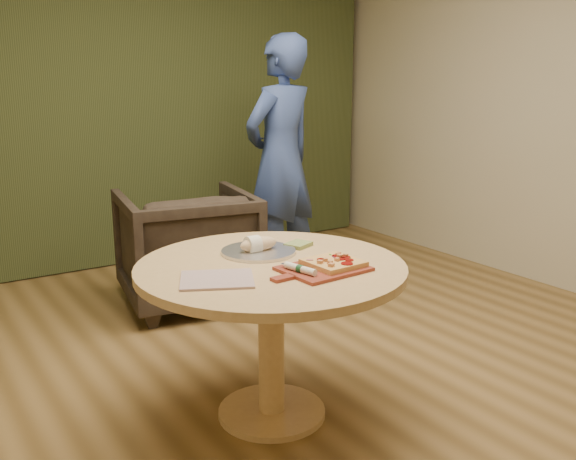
{
  "coord_description": "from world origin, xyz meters",
  "views": [
    {
      "loc": [
        -1.75,
        -2.32,
        1.59
      ],
      "look_at": [
        -0.07,
        0.25,
        0.83
      ],
      "focal_mm": 40.0,
      "sensor_mm": 36.0,
      "label": 1
    }
  ],
  "objects_px": {
    "serving_tray": "(259,251)",
    "flatbread_pizza": "(334,262)",
    "pizza_paddle": "(322,269)",
    "cutlery_roll": "(300,269)",
    "armchair": "(187,242)",
    "person_standing": "(281,160)",
    "bread_roll": "(257,244)",
    "pedestal_table": "(271,294)"
  },
  "relations": [
    {
      "from": "bread_roll",
      "to": "armchair",
      "type": "relative_size",
      "value": 0.22
    },
    {
      "from": "pizza_paddle",
      "to": "cutlery_roll",
      "type": "relative_size",
      "value": 2.29
    },
    {
      "from": "serving_tray",
      "to": "armchair",
      "type": "xyz_separation_m",
      "value": [
        0.27,
        1.44,
        -0.31
      ]
    },
    {
      "from": "flatbread_pizza",
      "to": "serving_tray",
      "type": "bearing_deg",
      "value": 110.72
    },
    {
      "from": "serving_tray",
      "to": "flatbread_pizza",
      "type": "bearing_deg",
      "value": -69.28
    },
    {
      "from": "pizza_paddle",
      "to": "cutlery_roll",
      "type": "bearing_deg",
      "value": 177.38
    },
    {
      "from": "cutlery_roll",
      "to": "serving_tray",
      "type": "relative_size",
      "value": 0.56
    },
    {
      "from": "pizza_paddle",
      "to": "armchair",
      "type": "relative_size",
      "value": 0.51
    },
    {
      "from": "flatbread_pizza",
      "to": "bread_roll",
      "type": "distance_m",
      "value": 0.43
    },
    {
      "from": "serving_tray",
      "to": "armchair",
      "type": "bearing_deg",
      "value": 79.35
    },
    {
      "from": "flatbread_pizza",
      "to": "bread_roll",
      "type": "height_order",
      "value": "bread_roll"
    },
    {
      "from": "pedestal_table",
      "to": "armchair",
      "type": "xyz_separation_m",
      "value": [
        0.32,
        1.63,
        -0.16
      ]
    },
    {
      "from": "cutlery_roll",
      "to": "armchair",
      "type": "xyz_separation_m",
      "value": [
        0.3,
        1.84,
        -0.33
      ]
    },
    {
      "from": "bread_roll",
      "to": "armchair",
      "type": "bearing_deg",
      "value": 79.01
    },
    {
      "from": "cutlery_roll",
      "to": "bread_roll",
      "type": "xyz_separation_m",
      "value": [
        0.02,
        0.4,
        0.01
      ]
    },
    {
      "from": "armchair",
      "to": "person_standing",
      "type": "xyz_separation_m",
      "value": [
        0.88,
        0.16,
        0.49
      ]
    },
    {
      "from": "flatbread_pizza",
      "to": "serving_tray",
      "type": "relative_size",
      "value": 0.65
    },
    {
      "from": "armchair",
      "to": "pedestal_table",
      "type": "bearing_deg",
      "value": 88.87
    },
    {
      "from": "cutlery_roll",
      "to": "armchair",
      "type": "relative_size",
      "value": 0.22
    },
    {
      "from": "armchair",
      "to": "person_standing",
      "type": "relative_size",
      "value": 0.48
    },
    {
      "from": "cutlery_roll",
      "to": "bread_roll",
      "type": "relative_size",
      "value": 1.03
    },
    {
      "from": "pizza_paddle",
      "to": "flatbread_pizza",
      "type": "height_order",
      "value": "flatbread_pizza"
    },
    {
      "from": "person_standing",
      "to": "cutlery_roll",
      "type": "bearing_deg",
      "value": 44.66
    },
    {
      "from": "pedestal_table",
      "to": "serving_tray",
      "type": "relative_size",
      "value": 3.43
    },
    {
      "from": "pizza_paddle",
      "to": "flatbread_pizza",
      "type": "distance_m",
      "value": 0.07
    },
    {
      "from": "pizza_paddle",
      "to": "cutlery_roll",
      "type": "distance_m",
      "value": 0.12
    },
    {
      "from": "person_standing",
      "to": "armchair",
      "type": "bearing_deg",
      "value": -4.62
    },
    {
      "from": "armchair",
      "to": "serving_tray",
      "type": "bearing_deg",
      "value": 89.28
    },
    {
      "from": "pizza_paddle",
      "to": "armchair",
      "type": "bearing_deg",
      "value": 80.63
    },
    {
      "from": "pedestal_table",
      "to": "bread_roll",
      "type": "height_order",
      "value": "bread_roll"
    },
    {
      "from": "cutlery_roll",
      "to": "person_standing",
      "type": "xyz_separation_m",
      "value": [
        1.18,
        1.99,
        0.16
      ]
    },
    {
      "from": "cutlery_roll",
      "to": "person_standing",
      "type": "bearing_deg",
      "value": 47.28
    },
    {
      "from": "armchair",
      "to": "pizza_paddle",
      "type": "bearing_deg",
      "value": 94.09
    },
    {
      "from": "armchair",
      "to": "person_standing",
      "type": "bearing_deg",
      "value": -159.95
    },
    {
      "from": "pizza_paddle",
      "to": "armchair",
      "type": "xyz_separation_m",
      "value": [
        0.19,
        1.84,
        -0.31
      ]
    },
    {
      "from": "pizza_paddle",
      "to": "cutlery_roll",
      "type": "height_order",
      "value": "cutlery_roll"
    },
    {
      "from": "serving_tray",
      "to": "person_standing",
      "type": "relative_size",
      "value": 0.19
    },
    {
      "from": "serving_tray",
      "to": "bread_roll",
      "type": "xyz_separation_m",
      "value": [
        -0.01,
        0.0,
        0.04
      ]
    },
    {
      "from": "cutlery_roll",
      "to": "flatbread_pizza",
      "type": "bearing_deg",
      "value": -11.06
    },
    {
      "from": "flatbread_pizza",
      "to": "serving_tray",
      "type": "height_order",
      "value": "flatbread_pizza"
    },
    {
      "from": "cutlery_roll",
      "to": "serving_tray",
      "type": "bearing_deg",
      "value": 73.33
    },
    {
      "from": "flatbread_pizza",
      "to": "pizza_paddle",
      "type": "bearing_deg",
      "value": -178.67
    }
  ]
}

